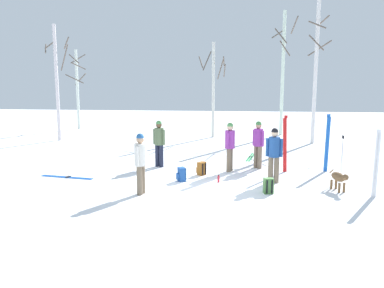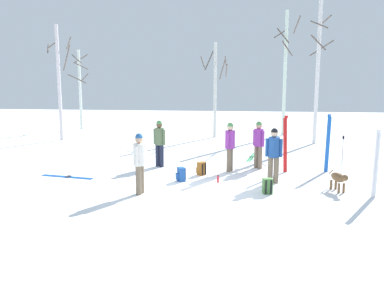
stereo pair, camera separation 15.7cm
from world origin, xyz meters
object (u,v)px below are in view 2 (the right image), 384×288
at_px(person_1, 140,160).
at_px(ski_pair_planted_2, 328,143).
at_px(ski_pair_planted_0, 376,164).
at_px(birch_tree_2, 215,87).
at_px(backpack_0, 201,169).
at_px(water_bottle_1, 218,179).
at_px(birch_tree_0, 80,88).
at_px(backpack_1, 181,174).
at_px(person_3, 259,142).
at_px(backpack_2, 267,186).
at_px(person_2, 230,144).
at_px(birch_tree_4, 318,61).
at_px(ski_pair_lying_0, 67,177).
at_px(water_bottle_0, 142,175).
at_px(ski_pair_planted_1, 285,144).
at_px(birch_tree_3, 285,71).
at_px(ski_pair_lying_1, 252,157).
at_px(ski_poles_0, 342,157).
at_px(person_0, 274,152).
at_px(person_4, 159,140).
at_px(ski_poles_1, 328,140).
at_px(dog, 339,178).
at_px(birch_tree_1, 59,80).

bearing_deg(person_1, ski_pair_planted_2, 30.83).
height_order(ski_pair_planted_0, birch_tree_2, birch_tree_2).
bearing_deg(backpack_0, water_bottle_1, -56.57).
distance_m(ski_pair_planted_2, birch_tree_2, 9.33).
bearing_deg(birch_tree_0, backpack_1, -56.00).
distance_m(person_3, backpack_2, 3.32).
height_order(person_1, backpack_2, person_1).
xyz_separation_m(person_2, backpack_1, (-1.49, -1.54, -0.77)).
xyz_separation_m(backpack_0, birch_tree_4, (5.00, 7.38, 3.87)).
distance_m(person_3, ski_pair_lying_0, 6.71).
bearing_deg(water_bottle_0, ski_pair_planted_0, -11.38).
relative_size(ski_pair_planted_1, backpack_0, 4.49).
xyz_separation_m(ski_pair_lying_0, water_bottle_0, (2.47, 0.22, 0.10)).
height_order(water_bottle_0, birch_tree_3, birch_tree_3).
relative_size(backpack_0, birch_tree_4, 0.06).
distance_m(backpack_1, water_bottle_0, 1.36).
relative_size(ski_pair_lying_1, backpack_0, 4.22).
distance_m(ski_poles_0, backpack_2, 3.08).
height_order(person_3, backpack_2, person_3).
xyz_separation_m(person_0, water_bottle_1, (-1.69, -0.16, -0.87)).
distance_m(backpack_2, birch_tree_4, 10.55).
height_order(person_4, water_bottle_0, person_4).
bearing_deg(ski_pair_lying_0, birch_tree_3, 54.20).
bearing_deg(birch_tree_3, ski_poles_1, -82.24).
xyz_separation_m(person_4, ski_pair_lying_1, (3.43, 2.22, -0.97)).
height_order(ski_pair_lying_0, ski_pair_lying_1, same).
distance_m(ski_pair_planted_0, birch_tree_4, 9.91).
bearing_deg(ski_poles_0, water_bottle_0, -175.79).
xyz_separation_m(person_0, backpack_0, (-2.31, 0.77, -0.77)).
bearing_deg(birch_tree_2, birch_tree_0, 162.96).
bearing_deg(person_2, birch_tree_0, 132.05).
distance_m(ski_poles_0, birch_tree_3, 10.97).
bearing_deg(ski_poles_0, birch_tree_0, 138.72).
xyz_separation_m(water_bottle_1, birch_tree_3, (3.13, 11.32, 3.57)).
bearing_deg(backpack_1, person_2, 45.98).
xyz_separation_m(dog, ski_pair_lying_1, (-2.32, 4.84, -0.38)).
relative_size(person_0, ski_pair_planted_0, 0.92).
xyz_separation_m(person_2, water_bottle_0, (-2.82, -1.28, -0.87)).
relative_size(backpack_1, water_bottle_1, 1.85).
relative_size(person_2, birch_tree_2, 0.33).
bearing_deg(person_2, birch_tree_1, 145.33).
height_order(person_0, dog, person_0).
xyz_separation_m(ski_poles_1, water_bottle_1, (-4.13, -4.01, -0.71)).
relative_size(person_0, person_4, 1.00).
distance_m(person_0, ski_pair_planted_2, 2.65).
relative_size(ski_poles_0, ski_poles_1, 0.93).
distance_m(ski_poles_0, water_bottle_0, 6.43).
distance_m(backpack_0, birch_tree_0, 15.07).
xyz_separation_m(ski_pair_lying_1, backpack_2, (0.29, -5.30, 0.20)).
bearing_deg(person_3, birch_tree_4, 63.49).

